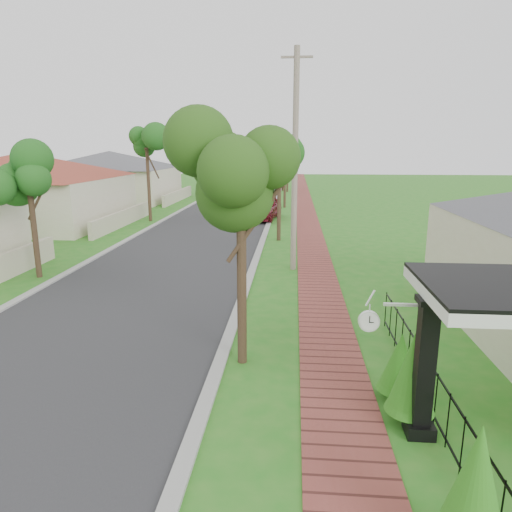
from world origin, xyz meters
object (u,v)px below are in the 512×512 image
at_px(parked_car_red, 263,208).
at_px(station_clock, 372,320).
at_px(utility_pole, 295,162).
at_px(parked_car_white, 259,194).
at_px(near_tree, 241,177).
at_px(porch_post, 424,376).

xyz_separation_m(parked_car_red, station_clock, (3.54, -23.94, 1.12)).
relative_size(utility_pole, station_clock, 8.23).
height_order(parked_car_white, near_tree, near_tree).
xyz_separation_m(parked_car_white, utility_pole, (3.30, -23.93, 3.62)).
bearing_deg(near_tree, porch_post, -36.41).
height_order(parked_car_red, parked_car_white, parked_car_red).
bearing_deg(parked_car_red, parked_car_white, 105.49).
bearing_deg(station_clock, parked_car_red, 98.40).
xyz_separation_m(porch_post, station_clock, (-0.85, 0.40, 0.83)).
xyz_separation_m(parked_car_red, near_tree, (1.00, -21.84, 3.45)).
height_order(parked_car_red, station_clock, station_clock).
relative_size(parked_car_white, utility_pole, 0.51).
distance_m(parked_car_red, utility_pole, 13.96).
xyz_separation_m(near_tree, utility_pole, (1.14, 8.50, 0.07)).
bearing_deg(parked_car_white, utility_pole, -77.15).
relative_size(near_tree, utility_pole, 0.63).
relative_size(parked_car_red, parked_car_white, 1.10).
bearing_deg(utility_pole, station_clock, -82.49).
relative_size(parked_car_red, station_clock, 4.65).
bearing_deg(station_clock, utility_pole, 97.51).
distance_m(near_tree, utility_pole, 8.58).
height_order(porch_post, station_clock, porch_post).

